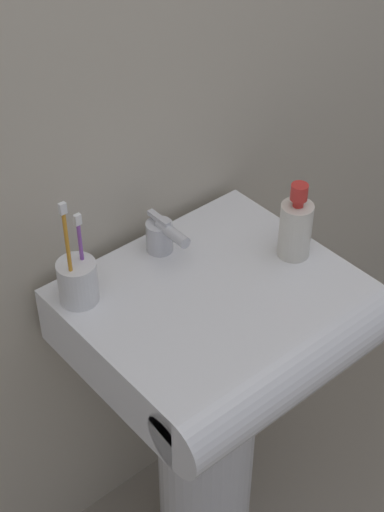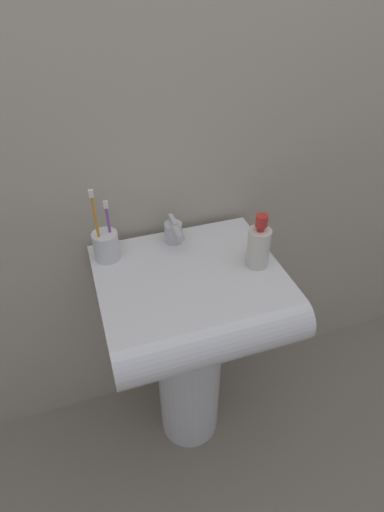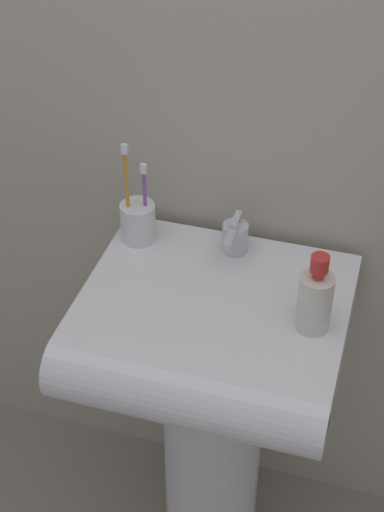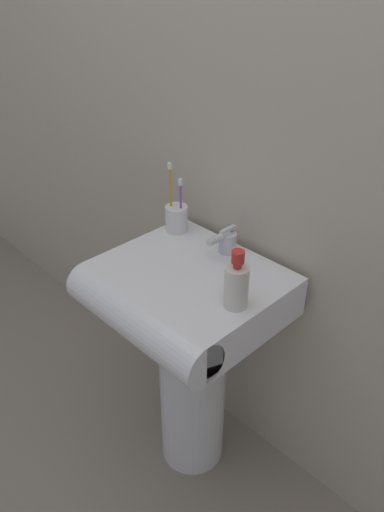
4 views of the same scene
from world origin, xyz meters
name	(u,v)px [view 4 (image 4 of 4)]	position (x,y,z in m)	size (l,w,h in m)	color
ground_plane	(192,448)	(0.00, 0.00, 0.00)	(6.00, 6.00, 0.00)	gray
wall_back	(259,97)	(0.00, 0.24, 1.20)	(5.00, 0.05, 2.40)	#B7AD99
sink_pedestal	(192,384)	(0.00, 0.00, 0.32)	(0.21, 0.21, 0.65)	white
sink_basin	(181,295)	(0.00, -0.05, 0.71)	(0.50, 0.45, 0.12)	white
faucet	(227,242)	(0.00, 0.14, 0.81)	(0.05, 0.11, 0.08)	silver
toothbrush_cup	(177,218)	(-0.20, 0.12, 0.82)	(0.07, 0.07, 0.22)	white
soap_bottle	(236,285)	(0.19, -0.03, 0.83)	(0.06, 0.06, 0.16)	silver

